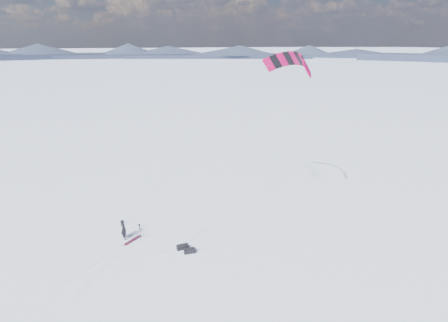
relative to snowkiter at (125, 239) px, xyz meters
name	(u,v)px	position (x,y,z in m)	size (l,w,h in m)	color
ground	(145,247)	(1.26, -1.65, 0.00)	(1800.00, 1800.00, 0.00)	white
horizon_hills	(141,212)	(1.26, -1.65, 2.90)	(704.00, 705.94, 8.00)	#20253B
snow_tracks	(149,246)	(1.58, -1.65, 0.00)	(17.62, 10.25, 0.01)	silver
snowkiter	(125,239)	(0.00, 0.00, 0.00)	(0.60, 0.39, 1.63)	black
snowboard	(133,240)	(0.57, -0.49, 0.02)	(1.57, 0.29, 0.04)	maroon
tripod	(140,230)	(1.15, -0.53, 0.83)	(0.64, 0.59, 1.29)	black
gear_bag_a	(183,247)	(3.80, -2.95, 0.17)	(0.86, 0.42, 0.38)	black
gear_bag_b	(190,251)	(4.15, -3.59, 0.16)	(0.85, 0.50, 0.37)	black
power_kite	(290,63)	(14.47, 0.91, 12.62)	(15.68, 5.73, 12.34)	#C50347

